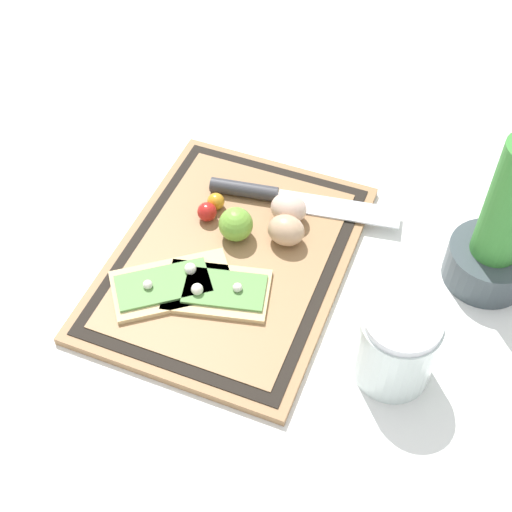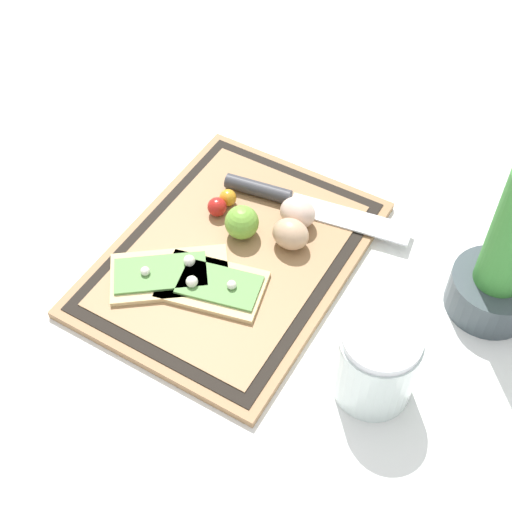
{
  "view_description": "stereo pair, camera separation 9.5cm",
  "coord_description": "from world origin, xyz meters",
  "px_view_note": "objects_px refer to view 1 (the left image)",
  "views": [
    {
      "loc": [
        0.57,
        0.26,
        0.77
      ],
      "look_at": [
        0.0,
        0.04,
        0.03
      ],
      "focal_mm": 50.0,
      "sensor_mm": 36.0,
      "label": 1
    },
    {
      "loc": [
        0.53,
        0.35,
        0.77
      ],
      "look_at": [
        0.0,
        0.04,
        0.03
      ],
      "focal_mm": 50.0,
      "sensor_mm": 36.0,
      "label": 2
    }
  ],
  "objects_px": {
    "herb_pot": "(499,236)",
    "sauce_jar": "(396,349)",
    "egg_pink": "(289,208)",
    "egg_brown": "(286,230)",
    "knife": "(273,195)",
    "lime": "(236,224)",
    "pizza_slice_far": "(219,290)",
    "cherry_tomato_yellow": "(216,201)",
    "cherry_tomato_red": "(207,212)",
    "pizza_slice_near": "(170,284)"
  },
  "relations": [
    {
      "from": "egg_brown",
      "to": "knife",
      "type": "bearing_deg",
      "value": -146.71
    },
    {
      "from": "egg_brown",
      "to": "herb_pot",
      "type": "relative_size",
      "value": 0.22
    },
    {
      "from": "cherry_tomato_red",
      "to": "pizza_slice_near",
      "type": "bearing_deg",
      "value": 2.19
    },
    {
      "from": "pizza_slice_far",
      "to": "egg_brown",
      "type": "xyz_separation_m",
      "value": [
        -0.12,
        0.05,
        0.02
      ]
    },
    {
      "from": "pizza_slice_near",
      "to": "egg_pink",
      "type": "distance_m",
      "value": 0.2
    },
    {
      "from": "cherry_tomato_red",
      "to": "herb_pot",
      "type": "distance_m",
      "value": 0.4
    },
    {
      "from": "egg_brown",
      "to": "sauce_jar",
      "type": "xyz_separation_m",
      "value": [
        0.14,
        0.19,
        0.01
      ]
    },
    {
      "from": "sauce_jar",
      "to": "lime",
      "type": "bearing_deg",
      "value": -115.53
    },
    {
      "from": "pizza_slice_near",
      "to": "pizza_slice_far",
      "type": "distance_m",
      "value": 0.06
    },
    {
      "from": "egg_pink",
      "to": "egg_brown",
      "type": "bearing_deg",
      "value": 15.0
    },
    {
      "from": "knife",
      "to": "herb_pot",
      "type": "bearing_deg",
      "value": 86.77
    },
    {
      "from": "pizza_slice_near",
      "to": "pizza_slice_far",
      "type": "height_order",
      "value": "same"
    },
    {
      "from": "pizza_slice_far",
      "to": "knife",
      "type": "distance_m",
      "value": 0.19
    },
    {
      "from": "pizza_slice_near",
      "to": "lime",
      "type": "distance_m",
      "value": 0.13
    },
    {
      "from": "pizza_slice_near",
      "to": "egg_brown",
      "type": "height_order",
      "value": "egg_brown"
    },
    {
      "from": "egg_brown",
      "to": "sauce_jar",
      "type": "distance_m",
      "value": 0.24
    },
    {
      "from": "pizza_slice_near",
      "to": "cherry_tomato_red",
      "type": "bearing_deg",
      "value": -177.81
    },
    {
      "from": "pizza_slice_near",
      "to": "egg_pink",
      "type": "relative_size",
      "value": 3.39
    },
    {
      "from": "knife",
      "to": "herb_pot",
      "type": "distance_m",
      "value": 0.32
    },
    {
      "from": "egg_brown",
      "to": "cherry_tomato_yellow",
      "type": "bearing_deg",
      "value": -101.36
    },
    {
      "from": "pizza_slice_near",
      "to": "cherry_tomato_red",
      "type": "xyz_separation_m",
      "value": [
        -0.13,
        -0.01,
        0.01
      ]
    },
    {
      "from": "knife",
      "to": "cherry_tomato_yellow",
      "type": "bearing_deg",
      "value": -57.05
    },
    {
      "from": "cherry_tomato_red",
      "to": "knife",
      "type": "bearing_deg",
      "value": 133.82
    },
    {
      "from": "lime",
      "to": "cherry_tomato_red",
      "type": "xyz_separation_m",
      "value": [
        -0.02,
        -0.05,
        -0.01
      ]
    },
    {
      "from": "lime",
      "to": "sauce_jar",
      "type": "relative_size",
      "value": 0.43
    },
    {
      "from": "egg_pink",
      "to": "herb_pot",
      "type": "xyz_separation_m",
      "value": [
        -0.01,
        0.28,
        0.05
      ]
    },
    {
      "from": "knife",
      "to": "egg_brown",
      "type": "bearing_deg",
      "value": 33.29
    },
    {
      "from": "egg_brown",
      "to": "lime",
      "type": "height_order",
      "value": "lime"
    },
    {
      "from": "lime",
      "to": "cherry_tomato_yellow",
      "type": "height_order",
      "value": "lime"
    },
    {
      "from": "herb_pot",
      "to": "sauce_jar",
      "type": "distance_m",
      "value": 0.21
    },
    {
      "from": "lime",
      "to": "herb_pot",
      "type": "bearing_deg",
      "value": 101.47
    },
    {
      "from": "cherry_tomato_red",
      "to": "sauce_jar",
      "type": "height_order",
      "value": "sauce_jar"
    },
    {
      "from": "knife",
      "to": "egg_pink",
      "type": "relative_size",
      "value": 5.41
    },
    {
      "from": "knife",
      "to": "lime",
      "type": "distance_m",
      "value": 0.09
    },
    {
      "from": "herb_pot",
      "to": "lime",
      "type": "bearing_deg",
      "value": -78.53
    },
    {
      "from": "lime",
      "to": "cherry_tomato_yellow",
      "type": "bearing_deg",
      "value": -129.99
    },
    {
      "from": "lime",
      "to": "herb_pot",
      "type": "distance_m",
      "value": 0.35
    },
    {
      "from": "cherry_tomato_yellow",
      "to": "pizza_slice_near",
      "type": "bearing_deg",
      "value": 0.76
    },
    {
      "from": "lime",
      "to": "pizza_slice_near",
      "type": "bearing_deg",
      "value": -21.86
    },
    {
      "from": "egg_brown",
      "to": "herb_pot",
      "type": "bearing_deg",
      "value": 100.77
    },
    {
      "from": "lime",
      "to": "sauce_jar",
      "type": "distance_m",
      "value": 0.28
    },
    {
      "from": "herb_pot",
      "to": "sauce_jar",
      "type": "height_order",
      "value": "herb_pot"
    },
    {
      "from": "cherry_tomato_yellow",
      "to": "egg_brown",
      "type": "bearing_deg",
      "value": 78.64
    },
    {
      "from": "cherry_tomato_red",
      "to": "sauce_jar",
      "type": "relative_size",
      "value": 0.25
    },
    {
      "from": "egg_pink",
      "to": "lime",
      "type": "distance_m",
      "value": 0.08
    },
    {
      "from": "pizza_slice_near",
      "to": "egg_pink",
      "type": "xyz_separation_m",
      "value": [
        -0.17,
        0.1,
        0.02
      ]
    },
    {
      "from": "egg_pink",
      "to": "herb_pot",
      "type": "relative_size",
      "value": 0.22
    },
    {
      "from": "lime",
      "to": "cherry_tomato_yellow",
      "type": "xyz_separation_m",
      "value": [
        -0.04,
        -0.05,
        -0.01
      ]
    },
    {
      "from": "herb_pot",
      "to": "sauce_jar",
      "type": "xyz_separation_m",
      "value": [
        0.19,
        -0.08,
        -0.03
      ]
    },
    {
      "from": "pizza_slice_far",
      "to": "cherry_tomato_yellow",
      "type": "xyz_separation_m",
      "value": [
        -0.14,
        -0.07,
        0.01
      ]
    }
  ]
}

